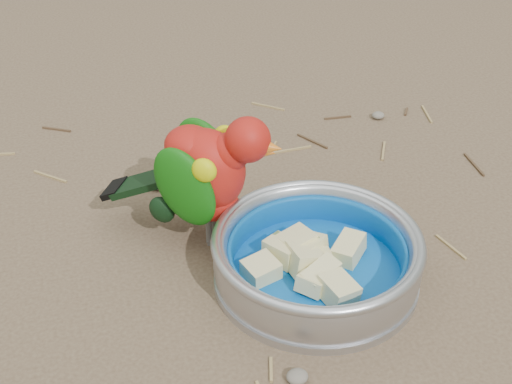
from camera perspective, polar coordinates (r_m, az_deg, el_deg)
name	(u,v)px	position (r m, az deg, el deg)	size (l,w,h in m)	color
ground	(224,300)	(0.79, -2.58, -8.59)	(60.00, 60.00, 0.00)	brown
food_bowl	(316,274)	(0.81, 4.80, -6.59)	(0.23, 0.23, 0.02)	#B2B2BA
bowl_wall	(317,254)	(0.79, 4.91, -4.95)	(0.23, 0.23, 0.04)	#B2B2BA
fruit_wedges	(317,259)	(0.80, 4.88, -5.34)	(0.14, 0.14, 0.03)	beige
lory_parrot	(207,180)	(0.83, -3.95, 0.94)	(0.10, 0.20, 0.16)	#AB1811
ground_debris	(226,276)	(0.82, -2.41, -6.77)	(0.90, 0.80, 0.01)	#997E4D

